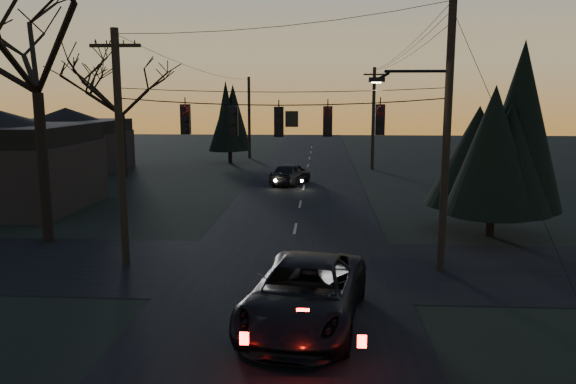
# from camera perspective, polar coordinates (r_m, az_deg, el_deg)

# --- Properties ---
(main_road) EXTENTS (8.00, 120.00, 0.02)m
(main_road) POSITION_cam_1_polar(r_m,az_deg,el_deg) (30.31, 1.10, -1.98)
(main_road) COLOR black
(main_road) RESTS_ON ground
(cross_road) EXTENTS (60.00, 7.00, 0.02)m
(cross_road) POSITION_cam_1_polar(r_m,az_deg,el_deg) (20.63, -0.05, -7.65)
(cross_road) COLOR black
(cross_road) RESTS_ON ground
(utility_pole_right) EXTENTS (5.00, 0.30, 10.00)m
(utility_pole_right) POSITION_cam_1_polar(r_m,az_deg,el_deg) (21.04, 15.21, -7.68)
(utility_pole_right) COLOR black
(utility_pole_right) RESTS_ON ground
(utility_pole_left) EXTENTS (1.80, 0.30, 8.50)m
(utility_pole_left) POSITION_cam_1_polar(r_m,az_deg,el_deg) (21.82, -16.11, -7.09)
(utility_pole_left) COLOR black
(utility_pole_left) RESTS_ON ground
(utility_pole_far_r) EXTENTS (1.80, 0.30, 8.50)m
(utility_pole_far_r) POSITION_cam_1_polar(r_m,az_deg,el_deg) (48.24, 8.53, 2.30)
(utility_pole_far_r) COLOR black
(utility_pole_far_r) RESTS_ON ground
(utility_pole_far_l) EXTENTS (0.30, 0.30, 8.00)m
(utility_pole_far_l) POSITION_cam_1_polar(r_m,az_deg,el_deg) (56.45, -3.92, 3.46)
(utility_pole_far_l) COLOR black
(utility_pole_far_l) RESTS_ON ground
(span_signal_assembly) EXTENTS (11.50, 0.44, 1.48)m
(span_signal_assembly) POSITION_cam_1_polar(r_m,az_deg,el_deg) (19.72, -0.76, 7.28)
(span_signal_assembly) COLOR black
(span_signal_assembly) RESTS_ON ground
(bare_tree_left) EXTENTS (10.11, 10.11, 12.60)m
(bare_tree_left) POSITION_cam_1_polar(r_m,az_deg,el_deg) (25.64, -24.48, 14.81)
(bare_tree_left) COLOR black
(bare_tree_left) RESTS_ON ground
(evergreen_right) EXTENTS (4.65, 4.65, 7.82)m
(evergreen_right) POSITION_cam_1_polar(r_m,az_deg,el_deg) (26.06, 20.35, 5.47)
(evergreen_right) COLOR black
(evergreen_right) RESTS_ON ground
(bare_tree_dist) EXTENTS (7.86, 7.86, 9.41)m
(bare_tree_dist) POSITION_cam_1_polar(r_m,az_deg,el_deg) (44.67, -16.65, 9.87)
(bare_tree_dist) COLOR black
(bare_tree_dist) RESTS_ON ground
(evergreen_dist) EXTENTS (3.46, 3.46, 6.62)m
(evergreen_dist) POSITION_cam_1_polar(r_m,az_deg,el_deg) (52.13, -5.95, 7.21)
(evergreen_dist) COLOR black
(evergreen_dist) RESTS_ON ground
(house_left_far) EXTENTS (9.00, 7.00, 5.20)m
(house_left_far) POSITION_cam_1_polar(r_m,az_deg,el_deg) (50.46, -21.50, 5.02)
(house_left_far) COLOR black
(house_left_far) RESTS_ON ground
(suv_near) EXTENTS (3.80, 6.60, 1.73)m
(suv_near) POSITION_cam_1_polar(r_m,az_deg,el_deg) (15.52, 1.78, -10.29)
(suv_near) COLOR black
(suv_near) RESTS_ON ground
(sedan_oncoming_a) EXTENTS (3.06, 4.85, 1.54)m
(sedan_oncoming_a) POSITION_cam_1_polar(r_m,az_deg,el_deg) (39.48, 0.26, 1.89)
(sedan_oncoming_a) COLOR black
(sedan_oncoming_a) RESTS_ON ground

